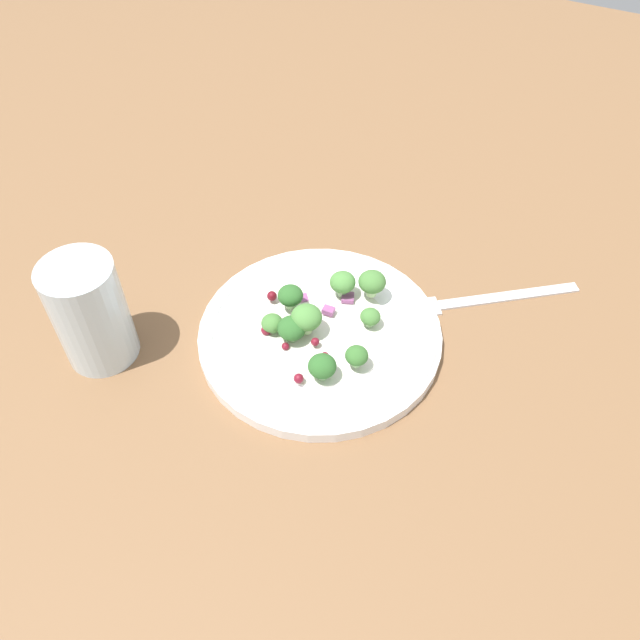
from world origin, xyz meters
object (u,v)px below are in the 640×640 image
at_px(broccoli_floret_1, 287,327).
at_px(fork, 481,299).
at_px(broccoli_floret_0, 372,282).
at_px(broccoli_floret_2, 370,317).
at_px(plate, 320,333).
at_px(water_glass, 90,313).

xyz_separation_m(broccoli_floret_1, fork, (-0.15, -0.14, -0.03)).
bearing_deg(broccoli_floret_1, fork, -135.44).
height_order(broccoli_floret_0, broccoli_floret_2, broccoli_floret_0).
height_order(broccoli_floret_2, fork, broccoli_floret_2).
distance_m(plate, fork, 0.17).
distance_m(broccoli_floret_0, broccoli_floret_2, 0.04).
bearing_deg(broccoli_floret_2, fork, -131.16).
bearing_deg(broccoli_floret_0, plate, 67.13).
bearing_deg(fork, broccoli_floret_1, 44.56).
distance_m(fork, water_glass, 0.38).
distance_m(plate, broccoli_floret_1, 0.04).
bearing_deg(broccoli_floret_2, broccoli_floret_0, -67.55).
bearing_deg(broccoli_floret_1, broccoli_floret_0, -119.89).
relative_size(broccoli_floret_2, water_glass, 0.18).
height_order(broccoli_floret_1, water_glass, water_glass).
xyz_separation_m(plate, fork, (-0.12, -0.12, -0.01)).
bearing_deg(water_glass, fork, -142.58).
distance_m(broccoli_floret_1, fork, 0.21).
height_order(plate, fork, plate).
xyz_separation_m(plate, broccoli_floret_2, (-0.04, -0.03, 0.02)).
relative_size(fork, water_glass, 1.47).
bearing_deg(water_glass, broccoli_floret_0, -139.97).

